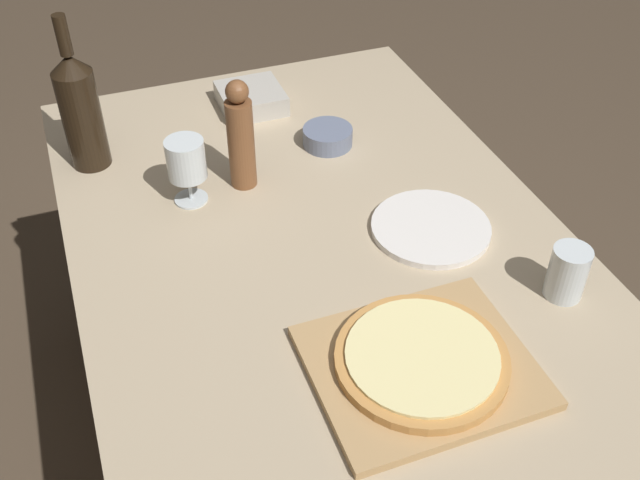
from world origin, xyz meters
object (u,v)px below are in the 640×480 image
object	(u,v)px
pizza	(422,358)
wine_bottle	(80,109)
small_bowl	(328,137)
pepper_mill	(241,137)
wine_glass	(186,161)

from	to	relation	value
pizza	wine_bottle	bearing A→B (deg)	118.03
wine_bottle	small_bowl	world-z (taller)	wine_bottle
pepper_mill	wine_glass	xyz separation A→B (m)	(-0.12, -0.02, -0.02)
wine_bottle	pepper_mill	bearing A→B (deg)	-33.09
wine_bottle	pepper_mill	distance (m)	0.36
pizza	wine_glass	xyz separation A→B (m)	(-0.25, 0.60, 0.07)
pepper_mill	wine_glass	world-z (taller)	pepper_mill
wine_bottle	wine_glass	xyz separation A→B (m)	(0.18, -0.22, -0.04)
pizza	wine_glass	size ratio (longest dim) A/B	1.95
pizza	wine_bottle	xyz separation A→B (m)	(-0.43, 0.81, 0.11)
pizza	wine_glass	distance (m)	0.65
pizza	small_bowl	bearing A→B (deg)	81.86
pepper_mill	pizza	bearing A→B (deg)	-78.17
pizza	small_bowl	size ratio (longest dim) A/B	2.47
pizza	pepper_mill	xyz separation A→B (m)	(-0.13, 0.61, 0.09)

